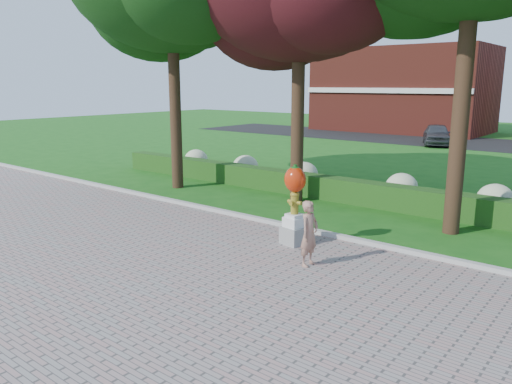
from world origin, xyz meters
TOP-DOWN VIEW (x-y plane):
  - ground at (0.00, 0.00)m, footprint 100.00×100.00m
  - walkway at (0.00, -4.00)m, footprint 40.00×14.00m
  - curb at (0.00, 3.00)m, footprint 40.00×0.18m
  - lawn_hedge at (0.00, 7.00)m, footprint 24.00×0.70m
  - hydrangea_row at (0.57, 8.00)m, footprint 20.10×1.10m
  - street at (0.00, 28.00)m, footprint 50.00×8.00m
  - building_left at (-10.00, 34.00)m, footprint 14.00×8.00m
  - hydrant_sculpture at (0.73, 1.89)m, footprint 0.64×0.64m
  - woman at (1.87, 0.81)m, footprint 0.36×0.54m
  - parked_car at (-3.86, 25.39)m, footprint 3.12×4.46m

SIDE VIEW (x-z plane):
  - ground at x=0.00m, z-range 0.00..0.00m
  - street at x=0.00m, z-range 0.00..0.02m
  - walkway at x=0.00m, z-range 0.00..0.04m
  - curb at x=0.00m, z-range 0.00..0.15m
  - lawn_hedge at x=0.00m, z-range 0.00..0.80m
  - hydrangea_row at x=0.57m, z-range 0.06..1.04m
  - parked_car at x=-3.86m, z-range 0.02..1.43m
  - woman at x=1.87m, z-range 0.04..1.53m
  - hydrant_sculpture at x=0.73m, z-range 0.10..2.14m
  - building_left at x=-10.00m, z-range 0.00..7.00m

